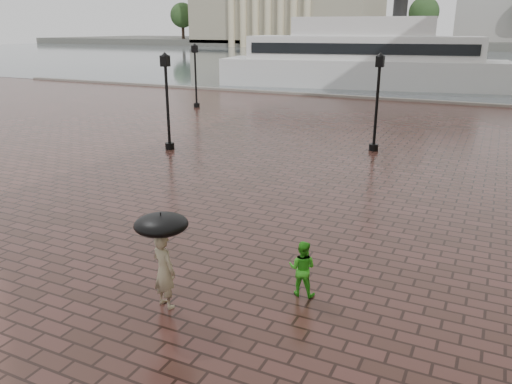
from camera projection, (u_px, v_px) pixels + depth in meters
The scene contains 11 objects.
ground at pixel (139, 250), 13.23m from camera, with size 300.00×300.00×0.00m, color #39201A.
harbour_water at pixel (455, 60), 91.96m from camera, with size 240.00×240.00×0.00m, color #444C53.
quay_edge at pixel (388, 100), 40.62m from camera, with size 80.00×0.60×0.30m, color slate.
far_shore at pixel (476, 44), 149.84m from camera, with size 300.00×60.00×2.00m, color #4C4C47.
museum at pixel (288, 0), 155.25m from camera, with size 57.00×32.50×26.00m.
far_trees at pixel (476, 12), 128.38m from camera, with size 188.00×8.00×13.50m.
street_lamps at pixel (238, 90), 27.68m from camera, with size 15.44×12.44×4.40m.
adult_pedestrian at pixel (164, 271), 10.33m from camera, with size 0.60×0.39×1.64m, color tan.
child_pedestrian at pixel (302, 268), 10.85m from camera, with size 0.61×0.48×1.26m, color green.
ferry_near at pixel (362, 59), 49.04m from camera, with size 28.14×10.93×9.00m.
umbrella at pixel (161, 224), 10.01m from camera, with size 1.10×1.10×1.13m.
Camera 1 is at (8.04, -9.54, 5.61)m, focal length 35.00 mm.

